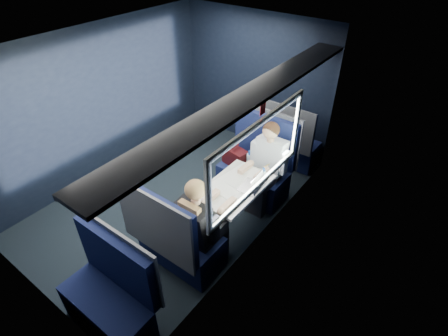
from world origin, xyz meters
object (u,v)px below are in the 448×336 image
Objects in this scene: laptop at (254,185)px; bottle_small at (263,176)px; seat_bay_near at (255,167)px; seat_row_back at (111,296)px; cup at (265,178)px; seat_bay_far at (175,240)px; man at (266,163)px; woman at (200,221)px; seat_row_front at (286,142)px; table at (232,190)px.

bottle_small is (0.02, 0.19, 0.03)m from laptop.
seat_row_back is at bearing -89.66° from seat_bay_near.
cup is at bearing 83.26° from laptop.
seat_bay_far is 0.95× the size of man.
woman reaches higher than bottle_small.
man is at bearing 80.97° from seat_bay_far.
seat_bay_near is 1.00× the size of seat_bay_far.
seat_row_front is at bearing 90.00° from seat_row_back.
laptop is at bearing -60.04° from seat_bay_near.
seat_bay_far is (-0.18, -0.87, -0.25)m from table.
woman is (0.00, -1.41, 0.01)m from man.
table is 4.76× the size of bottle_small.
laptop is 1.52× the size of bottle_small.
man is (0.27, -0.17, 0.29)m from seat_bay_near.
cup reaches higher than table.
cup is (0.01, 0.04, -0.04)m from bottle_small.
table is at bearing -95.52° from man.
seat_row_front is 1.79m from laptop.
table is 0.86× the size of seat_row_front.
seat_row_back is at bearing -95.72° from man.
seat_bay_far is at bearing -110.72° from cup.
table is 0.86× the size of seat_row_back.
table is 0.92m from seat_bay_near.
man reaches higher than table.
seat_row_back is 5.53× the size of bottle_small.
seat_bay_far is 1.09× the size of seat_row_back.
woman is (0.25, 0.17, 0.31)m from seat_bay_far.
bottle_small is (0.26, 0.29, 0.17)m from table.
seat_bay_near is (-0.20, 0.87, -0.24)m from table.
seat_bay_near is at bearing 130.73° from cup.
table is 0.71m from woman.
seat_row_front is 3.64× the size of laptop.
cup is at bearing 74.45° from bottle_small.
cup is at bearing 77.93° from seat_row_back.
bottle_small is at bearing 77.99° from seat_row_back.
seat_row_front is (0.00, 2.67, -0.00)m from seat_bay_far.
man is at bearing 115.14° from bottle_small.
woman reaches higher than laptop.
seat_bay_far is 1.62m from man.
seat_bay_near is 2.66m from seat_row_back.
seat_row_back reaches higher than cup.
seat_bay_near is at bearing 128.38° from bottle_small.
seat_bay_far is 2.67m from seat_row_front.
laptop is at bearing 22.10° from table.
seat_bay_far is 1.09× the size of seat_row_front.
seat_bay_far is 0.92m from seat_row_back.
seat_row_back is at bearing -102.68° from laptop.
woman is 13.59× the size of cup.
seat_row_back reaches higher than laptop.
man is 1.41m from woman.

